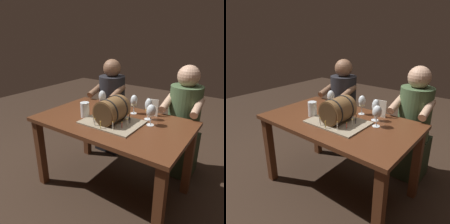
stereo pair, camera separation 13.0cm
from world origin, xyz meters
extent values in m
plane|color=#332319|center=(0.00, 0.00, 0.00)|extent=(8.00, 8.00, 0.00)
cube|color=#562D19|center=(0.00, 0.00, 0.72)|extent=(1.37, 0.81, 0.03)
cube|color=#562D19|center=(-0.63, -0.35, 0.35)|extent=(0.07, 0.07, 0.70)
cube|color=#562D19|center=(0.63, -0.35, 0.35)|extent=(0.07, 0.07, 0.70)
cube|color=#562D19|center=(-0.63, 0.35, 0.35)|extent=(0.07, 0.07, 0.70)
cube|color=#562D19|center=(0.63, 0.35, 0.35)|extent=(0.07, 0.07, 0.70)
cube|color=gray|center=(0.04, -0.06, 0.74)|extent=(0.50, 0.37, 0.01)
cylinder|color=brown|center=(0.04, -0.06, 0.85)|extent=(0.21, 0.26, 0.21)
cylinder|color=#46301B|center=(0.04, -0.19, 0.85)|extent=(0.19, 0.00, 0.19)
cylinder|color=#46301B|center=(0.04, 0.08, 0.85)|extent=(0.19, 0.00, 0.19)
torus|color=black|center=(0.04, -0.13, 0.85)|extent=(0.23, 0.01, 0.23)
torus|color=black|center=(0.04, 0.02, 0.85)|extent=(0.23, 0.01, 0.23)
cylinder|color=silver|center=(0.19, -0.06, 0.77)|extent=(0.01, 0.01, 0.06)
sphere|color=#F9C64C|center=(0.19, -0.06, 0.81)|extent=(0.01, 0.01, 0.01)
cylinder|color=black|center=(0.18, 0.00, 0.77)|extent=(0.01, 0.01, 0.05)
sphere|color=#F9C64C|center=(0.18, 0.00, 0.80)|extent=(0.01, 0.01, 0.01)
cylinder|color=black|center=(0.14, 0.07, 0.77)|extent=(0.01, 0.01, 0.05)
sphere|color=#F9C64C|center=(0.14, 0.07, 0.80)|extent=(0.01, 0.01, 0.01)
cylinder|color=silver|center=(0.07, 0.11, 0.78)|extent=(0.01, 0.01, 0.06)
sphere|color=#F9C64C|center=(0.07, 0.11, 0.81)|extent=(0.01, 0.01, 0.01)
cylinder|color=#D64C47|center=(-0.03, 0.09, 0.77)|extent=(0.01, 0.01, 0.05)
sphere|color=#F9C64C|center=(-0.03, 0.09, 0.80)|extent=(0.01, 0.01, 0.01)
cylinder|color=#D64C47|center=(-0.07, 0.06, 0.77)|extent=(0.01, 0.01, 0.05)
sphere|color=#F9C64C|center=(-0.07, 0.06, 0.80)|extent=(0.01, 0.01, 0.01)
cylinder|color=#EAD666|center=(-0.12, -0.02, 0.78)|extent=(0.01, 0.01, 0.06)
sphere|color=#F9C64C|center=(-0.12, -0.02, 0.81)|extent=(0.01, 0.01, 0.01)
cylinder|color=#D64C47|center=(-0.12, -0.09, 0.77)|extent=(0.01, 0.01, 0.05)
sphere|color=#F9C64C|center=(-0.12, -0.09, 0.80)|extent=(0.01, 0.01, 0.01)
cylinder|color=silver|center=(-0.09, -0.16, 0.77)|extent=(0.01, 0.01, 0.06)
sphere|color=#F9C64C|center=(-0.09, -0.16, 0.81)|extent=(0.01, 0.01, 0.01)
cylinder|color=silver|center=(-0.03, -0.21, 0.77)|extent=(0.01, 0.01, 0.06)
sphere|color=#F9C64C|center=(-0.03, -0.21, 0.81)|extent=(0.01, 0.01, 0.01)
cylinder|color=#EAD666|center=(0.04, -0.23, 0.77)|extent=(0.01, 0.01, 0.05)
sphere|color=#F9C64C|center=(0.04, -0.23, 0.81)|extent=(0.01, 0.01, 0.01)
cylinder|color=silver|center=(0.14, -0.19, 0.78)|extent=(0.01, 0.01, 0.06)
sphere|color=#F9C64C|center=(0.14, -0.19, 0.81)|extent=(0.01, 0.01, 0.01)
cylinder|color=#D64C47|center=(0.18, -0.12, 0.77)|extent=(0.01, 0.01, 0.05)
sphere|color=#F9C64C|center=(0.18, -0.12, 0.80)|extent=(0.01, 0.01, 0.01)
cylinder|color=white|center=(0.08, 0.25, 0.74)|extent=(0.06, 0.06, 0.00)
cylinder|color=white|center=(0.08, 0.25, 0.78)|extent=(0.01, 0.01, 0.08)
ellipsoid|color=white|center=(0.08, 0.25, 0.87)|extent=(0.07, 0.07, 0.10)
cylinder|color=beige|center=(0.08, 0.25, 0.84)|extent=(0.06, 0.06, 0.03)
cylinder|color=white|center=(0.33, 0.08, 0.74)|extent=(0.06, 0.06, 0.00)
cylinder|color=white|center=(0.33, 0.08, 0.78)|extent=(0.01, 0.01, 0.07)
ellipsoid|color=white|center=(0.33, 0.08, 0.87)|extent=(0.08, 0.08, 0.11)
cylinder|color=white|center=(-0.23, 0.16, 0.74)|extent=(0.06, 0.06, 0.00)
cylinder|color=white|center=(-0.23, 0.16, 0.78)|extent=(0.01, 0.01, 0.08)
ellipsoid|color=white|center=(-0.23, 0.16, 0.88)|extent=(0.07, 0.07, 0.12)
cylinder|color=pink|center=(-0.23, 0.16, 0.84)|extent=(0.06, 0.06, 0.03)
cylinder|color=white|center=(0.26, 0.19, 0.74)|extent=(0.07, 0.07, 0.00)
cylinder|color=white|center=(0.26, 0.19, 0.78)|extent=(0.01, 0.01, 0.08)
ellipsoid|color=white|center=(0.26, 0.19, 0.87)|extent=(0.07, 0.07, 0.12)
cylinder|color=#C6842D|center=(0.26, 0.19, 0.84)|extent=(0.05, 0.05, 0.04)
cylinder|color=white|center=(-0.25, -0.08, 0.80)|extent=(0.08, 0.08, 0.14)
cylinder|color=#C6842D|center=(-0.25, -0.08, 0.78)|extent=(0.08, 0.08, 0.09)
cylinder|color=white|center=(-0.25, -0.08, 0.83)|extent=(0.08, 0.08, 0.01)
cube|color=silver|center=(0.25, 0.30, 0.81)|extent=(0.11, 0.03, 0.16)
cube|color=black|center=(-0.45, 0.65, 0.23)|extent=(0.34, 0.32, 0.45)
cylinder|color=#232328|center=(-0.45, 0.65, 0.71)|extent=(0.35, 0.35, 0.53)
sphere|color=brown|center=(-0.45, 0.65, 1.07)|extent=(0.21, 0.21, 0.21)
cylinder|color=brown|center=(-0.30, 0.53, 0.82)|extent=(0.10, 0.31, 0.14)
cylinder|color=brown|center=(-0.58, 0.50, 0.82)|extent=(0.10, 0.31, 0.14)
cube|color=#2A3A24|center=(0.45, 0.65, 0.23)|extent=(0.34, 0.32, 0.45)
cylinder|color=#47603D|center=(0.45, 0.65, 0.71)|extent=(0.33, 0.33, 0.53)
sphere|color=tan|center=(0.45, 0.65, 1.08)|extent=(0.21, 0.21, 0.21)
cylinder|color=tan|center=(0.60, 0.52, 0.82)|extent=(0.08, 0.31, 0.14)
cylinder|color=tan|center=(0.31, 0.51, 0.82)|extent=(0.08, 0.31, 0.14)
camera|label=1|loc=(1.00, -1.44, 1.47)|focal=33.87mm
camera|label=2|loc=(1.10, -1.36, 1.47)|focal=33.87mm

